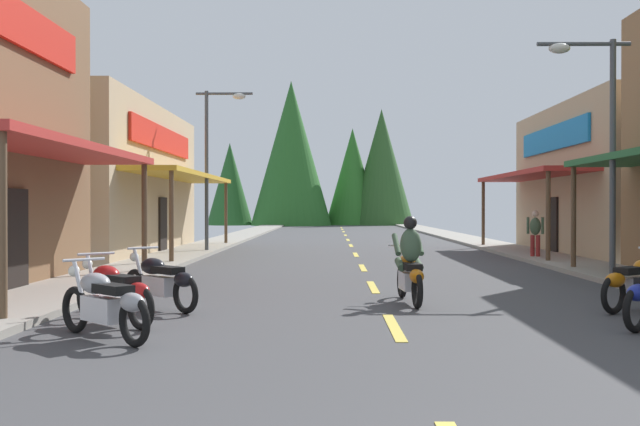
% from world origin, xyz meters
% --- Properties ---
extents(ground, '(10.38, 85.08, 0.10)m').
position_xyz_m(ground, '(0.00, 27.54, -0.05)').
color(ground, '#424244').
extents(sidewalk_left, '(2.07, 85.08, 0.12)m').
position_xyz_m(sidewalk_left, '(-6.22, 27.54, 0.06)').
color(sidewalk_left, gray).
rests_on(sidewalk_left, ground).
extents(sidewalk_right, '(2.07, 85.08, 0.12)m').
position_xyz_m(sidewalk_right, '(6.22, 27.54, 0.06)').
color(sidewalk_right, gray).
rests_on(sidewalk_right, ground).
extents(centerline_dashes, '(0.16, 60.68, 0.01)m').
position_xyz_m(centerline_dashes, '(0.00, 30.90, 0.01)').
color(centerline_dashes, '#E0C64C').
rests_on(centerline_dashes, ground).
extents(storefront_left_far, '(7.91, 13.14, 5.49)m').
position_xyz_m(storefront_left_far, '(-10.27, 24.91, 2.75)').
color(storefront_left_far, tan).
rests_on(storefront_left_far, ground).
extents(streetlamp_left, '(2.14, 0.30, 6.11)m').
position_xyz_m(streetlamp_left, '(-5.26, 25.05, 3.99)').
color(streetlamp_left, '#474C51').
rests_on(streetlamp_left, ground).
extents(streetlamp_right, '(2.14, 0.30, 5.59)m').
position_xyz_m(streetlamp_right, '(5.24, 14.40, 3.70)').
color(streetlamp_right, '#474C51').
rests_on(streetlamp_right, ground).
extents(motorcycle_parked_right_3, '(1.77, 1.37, 1.04)m').
position_xyz_m(motorcycle_parked_right_3, '(4.22, 9.67, 0.49)').
color(motorcycle_parked_right_3, black).
rests_on(motorcycle_parked_right_3, ground).
extents(motorcycle_parked_left_0, '(1.63, 1.54, 1.04)m').
position_xyz_m(motorcycle_parked_left_0, '(-3.85, 6.83, 0.49)').
color(motorcycle_parked_left_0, black).
rests_on(motorcycle_parked_left_0, ground).
extents(motorcycle_parked_left_1, '(1.61, 1.56, 1.04)m').
position_xyz_m(motorcycle_parked_left_1, '(-4.09, 8.08, 0.49)').
color(motorcycle_parked_left_1, black).
rests_on(motorcycle_parked_left_1, ground).
extents(motorcycle_parked_left_2, '(1.62, 1.54, 1.04)m').
position_xyz_m(motorcycle_parked_left_2, '(-3.78, 9.69, 0.49)').
color(motorcycle_parked_left_2, black).
rests_on(motorcycle_parked_left_2, ground).
extents(rider_cruising_lead, '(0.60, 2.14, 1.57)m').
position_xyz_m(rider_cruising_lead, '(0.51, 10.54, 0.66)').
color(rider_cruising_lead, black).
rests_on(rider_cruising_lead, ground).
extents(pedestrian_by_shop, '(0.50, 0.41, 1.62)m').
position_xyz_m(pedestrian_by_shop, '(5.80, 21.59, 0.94)').
color(pedestrian_by_shop, maroon).
rests_on(pedestrian_by_shop, ground).
extents(treeline_backdrop, '(20.36, 9.15, 13.91)m').
position_xyz_m(treeline_backdrop, '(-1.97, 69.31, 6.01)').
color(treeline_backdrop, '#225523').
rests_on(treeline_backdrop, ground).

